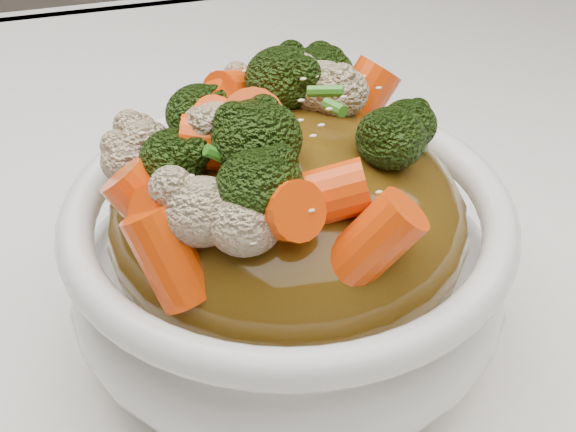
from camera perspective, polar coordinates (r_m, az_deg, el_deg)
name	(u,v)px	position (r m, az deg, el deg)	size (l,w,h in m)	color
tablecloth	(268,304)	(0.51, -1.33, -5.72)	(1.20, 0.80, 0.04)	white
bowl	(288,268)	(0.44, 0.00, -3.38)	(0.22, 0.22, 0.09)	white
sauce_base	(288,221)	(0.42, 0.00, -0.33)	(0.17, 0.17, 0.10)	#53380E
carrots	(288,108)	(0.39, 0.00, 7.02)	(0.17, 0.17, 0.05)	#FF4B08
broccoli	(288,110)	(0.39, 0.00, 6.89)	(0.17, 0.17, 0.04)	black
cauliflower	(288,114)	(0.39, 0.00, 6.64)	(0.17, 0.17, 0.04)	beige
scallions	(288,106)	(0.39, 0.00, 7.15)	(0.13, 0.13, 0.02)	#327C1C
sesame_seeds	(288,106)	(0.39, 0.00, 7.15)	(0.16, 0.16, 0.01)	beige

